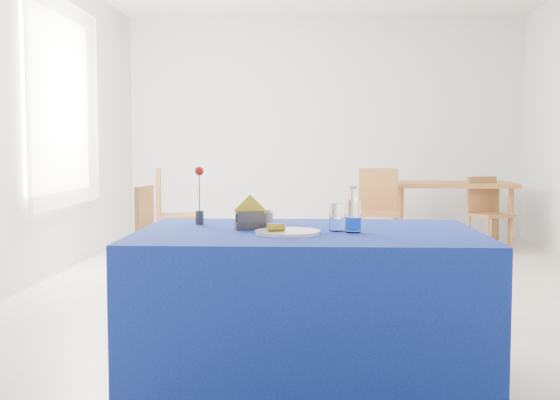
% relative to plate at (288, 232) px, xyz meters
% --- Properties ---
extents(floor, '(7.00, 7.00, 0.00)m').
position_rel_plate_xyz_m(floor, '(0.28, 2.37, -0.77)').
color(floor, beige).
rests_on(floor, ground).
extents(room_shell, '(7.00, 7.00, 7.00)m').
position_rel_plate_xyz_m(room_shell, '(0.28, 2.37, 0.98)').
color(room_shell, silver).
rests_on(room_shell, ground).
extents(window_pane, '(0.04, 1.50, 1.60)m').
position_rel_plate_xyz_m(window_pane, '(-2.19, 3.17, 0.78)').
color(window_pane, white).
rests_on(window_pane, room_shell).
extents(curtain, '(0.04, 1.75, 1.85)m').
position_rel_plate_xyz_m(curtain, '(-2.12, 3.17, 0.78)').
color(curtain, white).
rests_on(curtain, room_shell).
extents(plate, '(0.30, 0.30, 0.01)m').
position_rel_plate_xyz_m(plate, '(0.00, 0.00, 0.00)').
color(plate, white).
rests_on(plate, blue_table).
extents(drinking_glass, '(0.07, 0.07, 0.13)m').
position_rel_plate_xyz_m(drinking_glass, '(0.23, 0.12, 0.06)').
color(drinking_glass, white).
rests_on(drinking_glass, blue_table).
extents(salt_shaker, '(0.03, 0.03, 0.08)m').
position_rel_plate_xyz_m(salt_shaker, '(-0.09, 0.15, 0.04)').
color(salt_shaker, slate).
rests_on(salt_shaker, blue_table).
extents(pepper_shaker, '(0.03, 0.03, 0.08)m').
position_rel_plate_xyz_m(pepper_shaker, '(-0.10, 0.25, 0.04)').
color(pepper_shaker, '#5C5C60').
rests_on(pepper_shaker, blue_table).
extents(blue_table, '(1.60, 1.10, 0.76)m').
position_rel_plate_xyz_m(blue_table, '(0.09, 0.13, -0.39)').
color(blue_table, navy).
rests_on(blue_table, floor).
extents(water_bottle, '(0.08, 0.08, 0.21)m').
position_rel_plate_xyz_m(water_bottle, '(0.30, 0.07, 0.06)').
color(water_bottle, silver).
rests_on(water_bottle, blue_table).
extents(napkin_holder, '(0.16, 0.10, 0.17)m').
position_rel_plate_xyz_m(napkin_holder, '(-0.18, 0.16, 0.04)').
color(napkin_holder, '#343439').
rests_on(napkin_holder, blue_table).
extents(rose_vase, '(0.05, 0.05, 0.30)m').
position_rel_plate_xyz_m(rose_vase, '(-0.46, 0.37, 0.13)').
color(rose_vase, '#29292F').
rests_on(rose_vase, blue_table).
extents(oak_table, '(1.41, 0.94, 0.76)m').
position_rel_plate_xyz_m(oak_table, '(1.72, 5.02, -0.09)').
color(oak_table, brown).
rests_on(oak_table, floor).
extents(chair_bg_left, '(0.46, 0.46, 0.93)m').
position_rel_plate_xyz_m(chair_bg_left, '(0.81, 4.28, -0.23)').
color(chair_bg_left, brown).
rests_on(chair_bg_left, floor).
extents(chair_bg_right, '(0.49, 0.49, 0.83)m').
position_rel_plate_xyz_m(chair_bg_right, '(2.05, 4.66, -0.29)').
color(chair_bg_right, brown).
rests_on(chair_bg_right, floor).
extents(chair_win_a, '(0.41, 0.41, 0.84)m').
position_rel_plate_xyz_m(chair_win_a, '(-1.16, 2.46, -0.28)').
color(chair_win_a, brown).
rests_on(chair_win_a, floor).
extents(chair_win_b, '(0.50, 0.50, 0.96)m').
position_rel_plate_xyz_m(chair_win_b, '(-1.28, 3.65, -0.21)').
color(chair_win_b, brown).
rests_on(chair_win_b, floor).
extents(banana_pieces, '(0.09, 0.06, 0.04)m').
position_rel_plate_xyz_m(banana_pieces, '(-0.05, -0.03, 0.03)').
color(banana_pieces, yellow).
rests_on(banana_pieces, plate).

